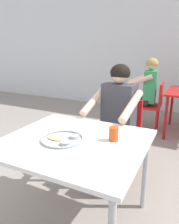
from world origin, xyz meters
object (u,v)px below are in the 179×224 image
object	(u,v)px
table_foreground	(74,149)
drinking_cup	(114,134)
chair_red_left	(153,103)
thali_tray	(63,139)
patron_background	(145,88)
chair_foreground	(122,130)
diner_foreground	(115,114)

from	to	relation	value
table_foreground	drinking_cup	bearing A→B (deg)	23.36
drinking_cup	chair_red_left	distance (m)	2.35
thali_tray	drinking_cup	bearing A→B (deg)	25.50
chair_red_left	patron_background	size ratio (longest dim) A/B	0.67
chair_foreground	chair_red_left	xyz separation A→B (m)	(0.08, 1.46, -0.01)
patron_background	diner_foreground	bearing A→B (deg)	-87.63
table_foreground	drinking_cup	size ratio (longest dim) A/B	10.04
drinking_cup	diner_foreground	distance (m)	0.69
thali_tray	chair_foreground	bearing A→B (deg)	82.32
table_foreground	thali_tray	size ratio (longest dim) A/B	3.29
drinking_cup	chair_red_left	xyz separation A→B (m)	(-0.13, 2.32, -0.32)
diner_foreground	patron_background	distance (m)	1.72
thali_tray	chair_red_left	bearing A→B (deg)	85.01
thali_tray	patron_background	bearing A→B (deg)	88.82
drinking_cup	chair_red_left	bearing A→B (deg)	93.09
chair_foreground	diner_foreground	world-z (taller)	diner_foreground
chair_foreground	patron_background	size ratio (longest dim) A/B	0.68
patron_background	chair_foreground	bearing A→B (deg)	-86.69
table_foreground	chair_red_left	size ratio (longest dim) A/B	1.26
table_foreground	diner_foreground	distance (m)	0.77
diner_foreground	chair_red_left	bearing A→B (deg)	86.79
table_foreground	chair_red_left	world-z (taller)	chair_red_left
chair_foreground	chair_red_left	distance (m)	1.46
thali_tray	diner_foreground	world-z (taller)	diner_foreground
chair_red_left	thali_tray	bearing A→B (deg)	-94.99
thali_tray	chair_foreground	xyz separation A→B (m)	(0.14, 1.03, -0.27)
patron_background	chair_red_left	bearing A→B (deg)	-14.96
table_foreground	thali_tray	bearing A→B (deg)	-147.30
table_foreground	chair_red_left	xyz separation A→B (m)	(0.14, 2.44, -0.19)
table_foreground	chair_foreground	world-z (taller)	chair_foreground
thali_tray	diner_foreground	xyz separation A→B (m)	(0.12, 0.81, -0.02)
table_foreground	diner_foreground	bearing A→B (deg)	86.27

